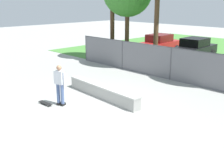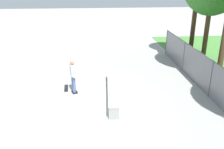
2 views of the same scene
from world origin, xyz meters
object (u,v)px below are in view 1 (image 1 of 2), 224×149
(concrete_ledge, at_px, (102,91))
(car_black, at_px, (195,48))
(car_red, at_px, (160,44))
(skateboarder, at_px, (60,83))
(skateboard, at_px, (45,103))

(concrete_ledge, distance_m, car_black, 11.74)
(car_red, bearing_deg, skateboarder, -71.46)
(concrete_ledge, relative_size, skateboard, 5.78)
(skateboarder, height_order, skateboard, skateboarder)
(car_red, relative_size, car_black, 1.00)
(concrete_ledge, height_order, car_black, car_black)
(concrete_ledge, height_order, car_red, car_red)
(concrete_ledge, height_order, skateboard, concrete_ledge)
(concrete_ledge, bearing_deg, skateboarder, -105.09)
(concrete_ledge, distance_m, skateboarder, 2.18)
(skateboard, relative_size, car_red, 0.19)
(skateboard, distance_m, car_black, 14.09)
(skateboarder, relative_size, car_red, 0.43)
(concrete_ledge, xyz_separation_m, skateboarder, (-0.54, -1.99, 0.70))
(car_red, bearing_deg, car_black, -0.18)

